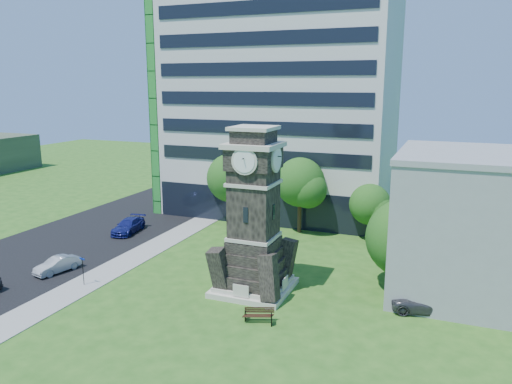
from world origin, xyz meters
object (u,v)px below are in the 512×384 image
at_px(car_street_mid, 57,265).
at_px(street_sign, 83,268).
at_px(clock_tower, 254,222).
at_px(park_bench, 259,315).
at_px(car_east_lot, 428,302).
at_px(car_street_north, 128,226).

height_order(car_street_mid, street_sign, street_sign).
height_order(clock_tower, car_street_mid, clock_tower).
bearing_deg(park_bench, car_east_lot, 8.22).
relative_size(car_east_lot, park_bench, 2.56).
height_order(car_east_lot, street_sign, street_sign).
distance_m(clock_tower, car_street_north, 20.23).
bearing_deg(car_street_mid, park_bench, 7.16).
bearing_deg(car_street_mid, car_east_lot, 20.68).
distance_m(car_east_lot, street_sign, 25.26).
relative_size(car_street_mid, street_sign, 1.67).
bearing_deg(car_street_mid, street_sign, -6.31).
bearing_deg(clock_tower, car_street_north, 153.40).
bearing_deg(park_bench, clock_tower, 94.26).
relative_size(car_street_north, park_bench, 2.54).
bearing_deg(park_bench, car_street_mid, 152.56).
height_order(car_street_north, park_bench, car_street_north).
distance_m(car_east_lot, park_bench, 11.57).
bearing_deg(clock_tower, park_bench, -64.57).
height_order(park_bench, street_sign, street_sign).
bearing_deg(street_sign, park_bench, 7.12).
bearing_deg(car_east_lot, park_bench, 107.60).
bearing_deg(car_street_north, car_east_lot, -23.19).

